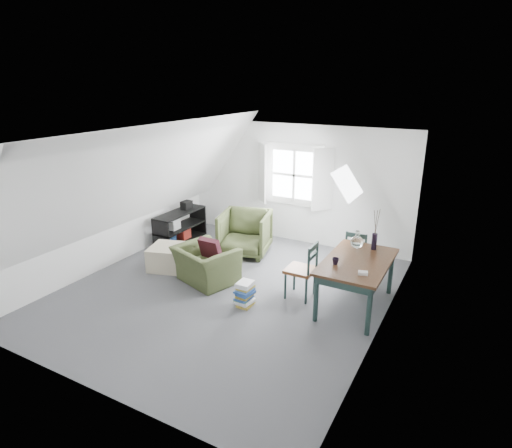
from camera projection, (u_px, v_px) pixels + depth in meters
The scene contains 24 objects.
floor at pixel (226, 291), 7.13m from camera, with size 5.50×5.50×0.00m, color #4D4E52.
ceiling at pixel (223, 140), 6.32m from camera, with size 5.50×5.50×0.00m, color white.
wall_back at pixel (295, 184), 9.01m from camera, with size 5.00×5.00×0.00m, color white.
wall_front at pixel (82, 292), 4.44m from camera, with size 5.00×5.00×0.00m, color white.
wall_left at pixel (110, 200), 7.85m from camera, with size 5.50×5.50×0.00m, color white.
wall_right at pixel (386, 248), 5.59m from camera, with size 5.50×5.50×0.00m, color white.
slope_left at pixel (147, 177), 7.26m from camera, with size 5.50×5.50×0.00m, color white.
slope_right at pixel (319, 200), 5.85m from camera, with size 5.50×5.50×0.00m, color white.
dormer_window at pixel (294, 175), 8.88m from camera, with size 1.71×0.35×1.30m.
skylight at pixel (347, 183), 6.94m from camera, with size 0.55×0.75×0.04m, color white.
armchair_near at pixel (206, 281), 7.46m from camera, with size 0.98×0.86×0.64m, color #374122.
armchair_far at pixel (245, 253), 8.66m from camera, with size 0.93×0.96×0.88m, color #374122.
throw_pillow at pixel (210, 249), 7.41m from camera, with size 0.38×0.11×0.38m, color #390F18.
ottoman at pixel (169, 257), 7.94m from camera, with size 0.64×0.64×0.43m, color #B7AC8E.
dining_table at pixel (357, 266), 6.44m from camera, with size 0.93×1.55×0.77m.
demijohn at pixel (357, 242), 6.81m from camera, with size 0.21×0.21×0.29m.
vase_twigs at pixel (374, 241), 6.77m from camera, with size 0.08×0.09×0.66m.
cup at pixel (335, 264), 6.27m from camera, with size 0.10×0.10×0.10m, color black.
paper_box at pixel (363, 273), 5.94m from camera, with size 0.13×0.09×0.04m, color white.
dining_chair_far at pixel (357, 253), 7.47m from camera, with size 0.42×0.42×0.89m.
dining_chair_near at pixel (303, 269), 6.78m from camera, with size 0.44×0.44×0.94m.
media_shelf at pixel (179, 229), 9.18m from camera, with size 0.43×1.30×0.67m.
electronics_box at pixel (186, 205), 9.29m from camera, with size 0.17×0.24×0.19m, color black.
magazine_stack at pixel (245, 294), 6.62m from camera, with size 0.29×0.34×0.39m.
Camera 1 is at (3.49, -5.38, 3.35)m, focal length 30.00 mm.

